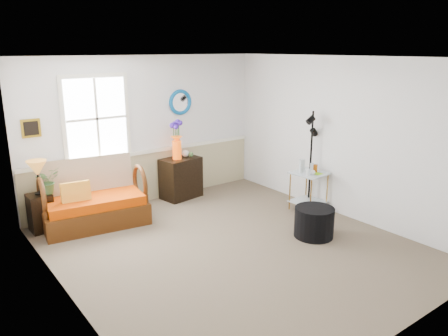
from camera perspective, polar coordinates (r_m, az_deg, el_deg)
floor at (r=6.26m, az=1.11°, el=-10.29°), size 4.50×5.00×0.01m
ceiling at (r=5.64m, az=1.25°, el=14.24°), size 4.50×5.00×0.01m
walls at (r=5.81m, az=1.18°, el=1.32°), size 4.51×5.01×2.60m
wainscot at (r=8.07m, az=-9.76°, el=-1.10°), size 4.46×0.02×0.90m
chair_rail at (r=7.94m, az=-9.88°, el=2.13°), size 4.46×0.04×0.06m
window at (r=7.46m, az=-16.31°, el=6.21°), size 1.14×0.06×1.44m
picture at (r=7.19m, az=-23.92°, el=4.77°), size 0.28×0.03×0.28m
mirror at (r=8.14m, az=-5.75°, el=8.55°), size 0.47×0.07×0.47m
loveseat at (r=7.13m, az=-16.67°, el=-3.24°), size 1.67×1.09×1.02m
throw_pillow at (r=6.99m, az=-18.74°, el=-3.49°), size 0.44×0.16×0.43m
lamp_stand at (r=7.23m, az=-22.81°, el=-5.41°), size 0.34×0.34×0.59m
table_lamp at (r=7.03m, az=-23.12°, el=-1.21°), size 0.29×0.29×0.53m
potted_plant at (r=7.10m, az=-22.08°, el=-1.91°), size 0.47×0.49×0.31m
cabinet at (r=8.15m, az=-5.66°, el=-1.30°), size 0.77×0.56×0.76m
flower_vase at (r=7.92m, az=-6.21°, el=3.64°), size 0.24×0.24×0.70m
side_table at (r=7.64m, az=10.97°, el=-3.01°), size 0.57×0.57×0.67m
tabletop_items at (r=7.52m, az=11.12°, el=0.25°), size 0.39×0.39×0.23m
floor_lamp at (r=7.68m, az=11.25°, el=1.06°), size 0.28×0.28×1.69m
ottoman at (r=6.64m, az=11.69°, el=-6.94°), size 0.72×0.72×0.45m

